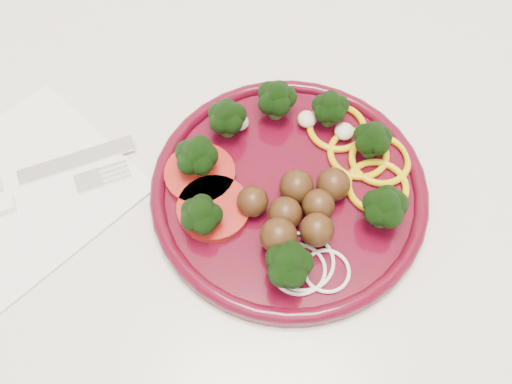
{
  "coord_description": "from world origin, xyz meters",
  "views": [
    {
      "loc": [
        0.14,
        1.42,
        1.37
      ],
      "look_at": [
        0.12,
        1.68,
        0.92
      ],
      "focal_mm": 40.0,
      "sensor_mm": 36.0,
      "label": 1
    }
  ],
  "objects": [
    {
      "name": "counter",
      "position": [
        0.0,
        1.7,
        0.45
      ],
      "size": [
        2.4,
        0.6,
        0.9
      ],
      "color": "beige",
      "rests_on": "ground"
    },
    {
      "name": "plate",
      "position": [
        0.15,
        1.69,
        0.92
      ],
      "size": [
        0.26,
        0.26,
        0.05
      ],
      "rotation": [
        0.0,
        0.0,
        0.18
      ],
      "color": "#410514",
      "rests_on": "counter"
    },
    {
      "name": "napkin",
      "position": [
        -0.1,
        1.68,
        0.9
      ],
      "size": [
        0.25,
        0.25,
        0.0
      ],
      "primitive_type": "cube",
      "rotation": [
        0.0,
        0.0,
        0.85
      ],
      "color": "white",
      "rests_on": "counter"
    }
  ]
}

